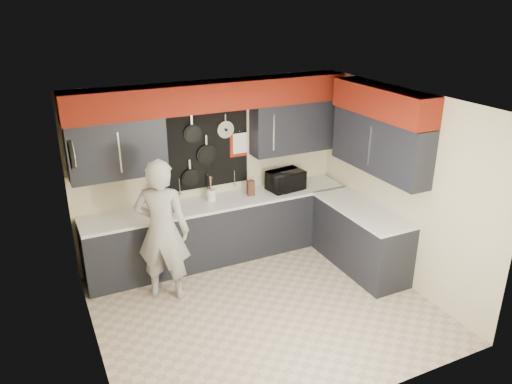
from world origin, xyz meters
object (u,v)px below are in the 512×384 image
utensil_crock (211,195)px  coffee_maker (165,198)px  knife_block (251,188)px  person (162,231)px  microwave (286,180)px

utensil_crock → coffee_maker: 0.69m
knife_block → person: bearing=-149.7°
knife_block → utensil_crock: knife_block is taller
microwave → utensil_crock: size_ratio=3.21×
coffee_maker → microwave: bearing=0.5°
microwave → coffee_maker: 1.84m
utensil_crock → microwave: bearing=-4.3°
microwave → utensil_crock: microwave is taller
microwave → coffee_maker: (-1.84, 0.06, 0.03)m
knife_block → person: (-1.51, -0.62, -0.10)m
microwave → coffee_maker: coffee_maker is taller
utensil_crock → coffee_maker: coffee_maker is taller
utensil_crock → person: (-0.91, -0.68, -0.07)m
knife_block → person: size_ratio=0.12×
knife_block → utensil_crock: 0.60m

